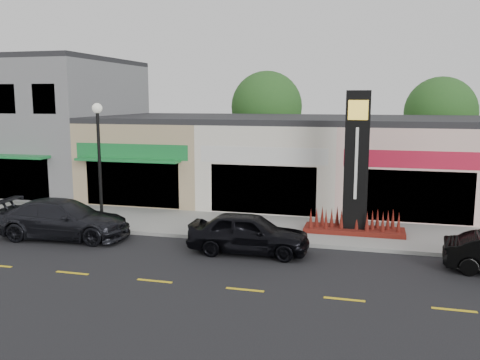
{
  "coord_description": "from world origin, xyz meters",
  "views": [
    {
      "loc": [
        3.61,
        -17.41,
        5.8
      ],
      "look_at": [
        -1.98,
        4.0,
        2.26
      ],
      "focal_mm": 38.0,
      "sensor_mm": 36.0,
      "label": 1
    }
  ],
  "objects_px": {
    "car_dark_sedan": "(64,219)",
    "car_black_sedan": "(249,233)",
    "pylon_sign": "(356,184)",
    "lamp_west_near": "(99,152)"
  },
  "relations": [
    {
      "from": "car_dark_sedan",
      "to": "pylon_sign",
      "type": "bearing_deg",
      "value": -78.51
    },
    {
      "from": "pylon_sign",
      "to": "car_black_sedan",
      "type": "xyz_separation_m",
      "value": [
        -3.79,
        -3.48,
        -1.49
      ]
    },
    {
      "from": "car_dark_sedan",
      "to": "car_black_sedan",
      "type": "height_order",
      "value": "car_dark_sedan"
    },
    {
      "from": "pylon_sign",
      "to": "car_black_sedan",
      "type": "distance_m",
      "value": 5.35
    },
    {
      "from": "car_dark_sedan",
      "to": "car_black_sedan",
      "type": "relative_size",
      "value": 1.22
    },
    {
      "from": "lamp_west_near",
      "to": "car_black_sedan",
      "type": "height_order",
      "value": "lamp_west_near"
    },
    {
      "from": "pylon_sign",
      "to": "car_black_sedan",
      "type": "relative_size",
      "value": 1.31
    },
    {
      "from": "lamp_west_near",
      "to": "pylon_sign",
      "type": "relative_size",
      "value": 0.91
    },
    {
      "from": "lamp_west_near",
      "to": "car_dark_sedan",
      "type": "relative_size",
      "value": 0.98
    },
    {
      "from": "lamp_west_near",
      "to": "pylon_sign",
      "type": "xyz_separation_m",
      "value": [
        11.0,
        1.7,
        -1.2
      ]
    }
  ]
}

